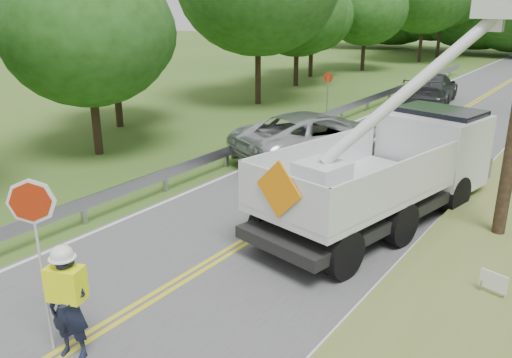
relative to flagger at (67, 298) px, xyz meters
The scene contains 8 objects.
road 13.57m from the flagger, 90.94° to the left, with size 7.20×96.00×0.03m.
guardrail 15.05m from the flagger, 106.38° to the left, with size 0.18×48.00×0.77m.
flagger is the anchor object (origin of this frame).
bucket_truck 9.21m from the flagger, 75.80° to the left, with size 4.59×7.94×7.33m.
suv_silver 12.26m from the flagger, 100.27° to the left, with size 2.89×6.27×1.74m, color silver.
suv_darkgrey 25.39m from the flagger, 95.03° to the left, with size 2.38×5.86×1.70m, color #35393D.
stop_sign_permanent 19.16m from the flagger, 105.51° to the left, with size 0.45×0.21×2.25m.
yard_sign 7.63m from the flagger, 46.06° to the left, with size 0.51×0.16×0.76m.
Camera 1 is at (6.84, -3.68, 5.61)m, focal length 36.62 mm.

